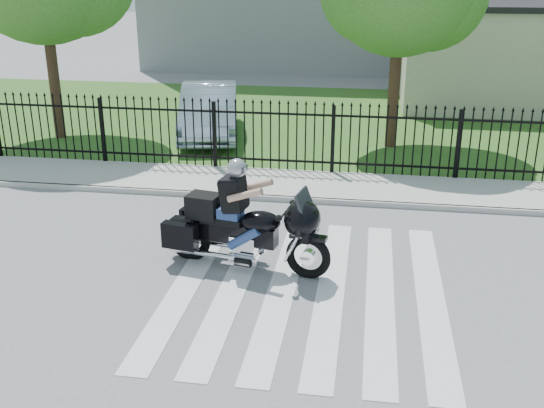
# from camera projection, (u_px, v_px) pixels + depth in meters

# --- Properties ---
(ground) EXTENTS (120.00, 120.00, 0.00)m
(ground) POSITION_uv_depth(u_px,v_px,m) (307.00, 289.00, 10.49)
(ground) COLOR slate
(ground) RESTS_ON ground
(crosswalk) EXTENTS (5.00, 5.50, 0.01)m
(crosswalk) POSITION_uv_depth(u_px,v_px,m) (307.00, 288.00, 10.48)
(crosswalk) COLOR silver
(crosswalk) RESTS_ON ground
(sidewalk) EXTENTS (40.00, 2.00, 0.12)m
(sidewalk) POSITION_uv_depth(u_px,v_px,m) (329.00, 187.00, 15.08)
(sidewalk) COLOR #ADAAA3
(sidewalk) RESTS_ON ground
(curb) EXTENTS (40.00, 0.12, 0.12)m
(curb) POSITION_uv_depth(u_px,v_px,m) (325.00, 201.00, 14.16)
(curb) COLOR #ADAAA3
(curb) RESTS_ON ground
(grass_strip) EXTENTS (40.00, 12.00, 0.02)m
(grass_strip) POSITION_uv_depth(u_px,v_px,m) (344.00, 121.00, 21.56)
(grass_strip) COLOR #2C5B1F
(grass_strip) RESTS_ON ground
(iron_fence) EXTENTS (26.00, 0.04, 1.80)m
(iron_fence) POSITION_uv_depth(u_px,v_px,m) (333.00, 141.00, 15.71)
(iron_fence) COLOR black
(iron_fence) RESTS_ON ground
(building_low) EXTENTS (10.00, 6.00, 3.50)m
(building_low) POSITION_uv_depth(u_px,v_px,m) (540.00, 57.00, 23.62)
(building_low) COLOR beige
(building_low) RESTS_ON ground
(motorcycle_rider) EXTENTS (3.03, 1.36, 2.02)m
(motorcycle_rider) POSITION_uv_depth(u_px,v_px,m) (241.00, 223.00, 10.97)
(motorcycle_rider) COLOR black
(motorcycle_rider) RESTS_ON ground
(parked_car) EXTENTS (2.59, 4.98, 1.56)m
(parked_car) POSITION_uv_depth(u_px,v_px,m) (209.00, 111.00, 19.41)
(parked_car) COLOR #A5BCD0
(parked_car) RESTS_ON grass_strip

